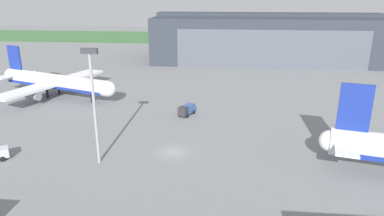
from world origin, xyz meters
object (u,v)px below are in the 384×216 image
at_px(airliner_far_right, 56,82).
at_px(baggage_tug, 187,110).
at_px(maintenance_hangar, 266,37).
at_px(apron_light_mast, 93,98).

distance_m(airliner_far_right, baggage_tug, 35.93).
height_order(maintenance_hangar, baggage_tug, maintenance_hangar).
bearing_deg(baggage_tug, maintenance_hangar, 71.71).
relative_size(maintenance_hangar, baggage_tug, 17.36).
bearing_deg(apron_light_mast, maintenance_hangar, 69.88).
bearing_deg(baggage_tug, apron_light_mast, -115.42).
xyz_separation_m(maintenance_hangar, airliner_far_right, (-57.42, -59.57, -4.59)).
distance_m(maintenance_hangar, airliner_far_right, 82.87).
relative_size(maintenance_hangar, airliner_far_right, 2.49).
distance_m(baggage_tug, apron_light_mast, 27.31).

